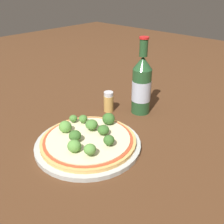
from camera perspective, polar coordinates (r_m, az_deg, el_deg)
ground_plane at (r=0.73m, az=-5.60°, el=-6.41°), size 3.00×3.00×0.00m
plate at (r=0.70m, az=-5.22°, el=-7.03°), size 0.28×0.28×0.01m
pizza at (r=0.70m, az=-5.17°, el=-6.13°), size 0.25×0.25×0.01m
broccoli_floret_0 at (r=0.67m, az=-8.06°, el=-5.13°), size 0.03×0.03×0.03m
broccoli_floret_1 at (r=0.72m, az=-10.14°, el=-3.17°), size 0.03×0.03×0.03m
broccoli_floret_2 at (r=0.72m, az=-4.68°, el=-2.64°), size 0.03×0.03×0.03m
broccoli_floret_3 at (r=0.62m, az=-4.84°, el=-8.10°), size 0.03×0.03×0.03m
broccoli_floret_4 at (r=0.64m, az=-8.22°, el=-7.34°), size 0.03×0.03×0.03m
broccoli_floret_5 at (r=0.74m, az=-0.75°, el=-1.48°), size 0.04×0.04×0.03m
broccoli_floret_6 at (r=0.76m, az=-8.44°, el=-1.40°), size 0.02×0.02×0.02m
broccoli_floret_7 at (r=0.70m, az=-1.89°, el=-3.88°), size 0.03×0.03×0.03m
broccoli_floret_8 at (r=0.65m, az=-0.61°, el=-6.10°), size 0.03×0.03×0.03m
broccoli_floret_9 at (r=0.75m, az=-6.32°, el=-1.48°), size 0.03×0.03×0.03m
beer_bottle at (r=0.84m, az=6.41°, el=5.83°), size 0.06×0.06×0.25m
pepper_shaker at (r=0.87m, az=-0.74°, el=2.25°), size 0.03×0.03×0.07m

